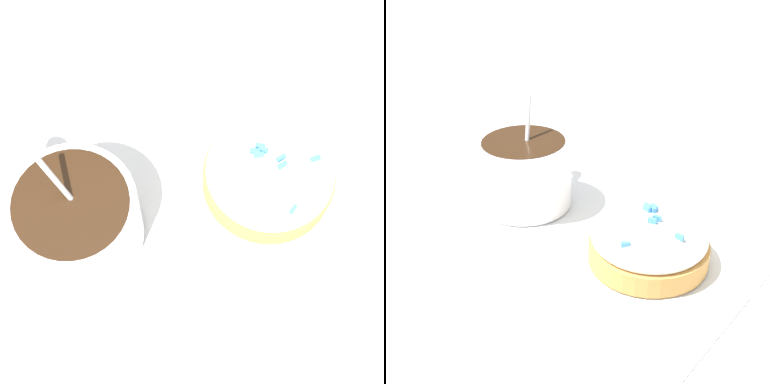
# 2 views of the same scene
# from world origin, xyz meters

# --- Properties ---
(ground_plane) EXTENTS (3.00, 3.00, 0.00)m
(ground_plane) POSITION_xyz_m (0.00, 0.00, 0.00)
(ground_plane) COLOR silver
(paper_napkin) EXTENTS (0.33, 0.30, 0.00)m
(paper_napkin) POSITION_xyz_m (0.00, 0.00, 0.00)
(paper_napkin) COLOR white
(paper_napkin) RESTS_ON ground_plane
(coffee_cup) EXTENTS (0.09, 0.11, 0.11)m
(coffee_cup) POSITION_xyz_m (-0.07, 0.01, 0.04)
(coffee_cup) COLOR white
(coffee_cup) RESTS_ON paper_napkin
(frosted_pastry) EXTENTS (0.10, 0.10, 0.05)m
(frosted_pastry) POSITION_xyz_m (0.07, 0.00, 0.02)
(frosted_pastry) COLOR #D19347
(frosted_pastry) RESTS_ON paper_napkin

